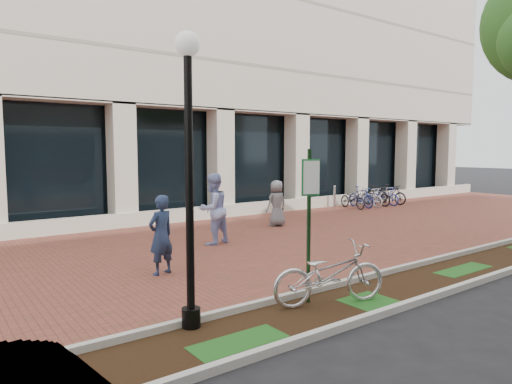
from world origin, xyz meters
TOP-DOWN VIEW (x-y plane):
  - ground at (0.00, 0.00)m, footprint 120.00×120.00m
  - brick_plaza at (0.00, 0.00)m, footprint 40.00×9.00m
  - planting_strip at (0.00, -5.25)m, footprint 40.00×1.50m
  - curb_plaza_side at (0.00, -4.50)m, footprint 40.00×0.12m
  - curb_street_side at (0.00, -6.00)m, footprint 40.00×0.12m
  - parking_sign at (-2.33, -4.83)m, footprint 0.34×0.07m
  - lamppost at (-4.49, -4.60)m, footprint 0.36×0.36m
  - locked_bicycle at (-2.11, -5.10)m, footprint 2.15×1.34m
  - pedestrian_left at (-3.60, -1.65)m, footprint 0.71×0.56m
  - pedestrian_mid at (-1.10, 0.38)m, footprint 1.11×0.95m
  - pedestrian_right at (2.24, 1.68)m, footprint 0.78×0.51m
  - bollard at (7.50, 4.00)m, footprint 0.12×0.12m
  - bike_rack_cluster at (9.38, 3.37)m, footprint 3.47×1.73m

SIDE VIEW (x-z plane):
  - ground at x=0.00m, z-range 0.00..0.00m
  - brick_plaza at x=0.00m, z-range 0.00..0.01m
  - planting_strip at x=0.00m, z-range 0.00..0.01m
  - curb_plaza_side at x=0.00m, z-range 0.00..0.12m
  - curb_street_side at x=0.00m, z-range 0.00..0.12m
  - bike_rack_cluster at x=9.38m, z-range -0.03..0.94m
  - bollard at x=7.50m, z-range 0.01..1.04m
  - locked_bicycle at x=-2.11m, z-range 0.00..1.07m
  - pedestrian_right at x=2.24m, z-range 0.00..1.60m
  - pedestrian_left at x=-3.60m, z-range 0.00..1.70m
  - pedestrian_mid at x=-1.10m, z-range 0.00..1.99m
  - parking_sign at x=-2.33m, z-range 0.34..2.99m
  - lamppost at x=-4.49m, z-range 0.28..4.57m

